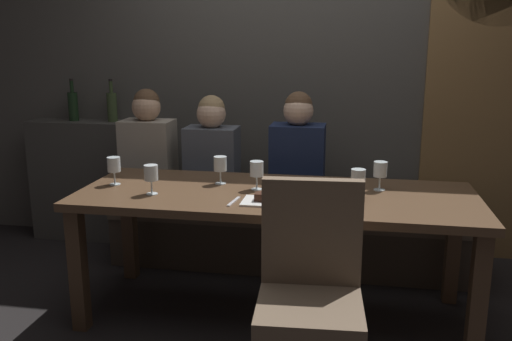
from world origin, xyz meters
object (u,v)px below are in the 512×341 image
Objects in this scene: wine_glass_end_left at (257,170)px; chair_near_side at (310,280)px; wine_bottle_pale_label at (112,106)px; wine_glass_end_right at (220,164)px; diner_redhead at (148,148)px; diner_bearded at (212,153)px; wine_glass_far_left at (114,166)px; dessert_plate at (261,200)px; wine_glass_center_front at (358,179)px; wine_bottle_dark_red at (73,105)px; dining_table at (276,207)px; diner_far_end at (298,154)px; wine_glass_far_right at (151,174)px; wine_glass_near_right at (380,170)px; banquette_bench at (289,236)px; fork_on_table at (234,201)px.

chair_near_side is at bearing -64.08° from wine_glass_end_left.
wine_bottle_pale_label is 1.67m from wine_glass_end_left.
chair_near_side reaches higher than wine_glass_end_right.
diner_bearded is at bearing -0.15° from diner_redhead.
wine_glass_end_left is 0.84m from wine_glass_far_left.
diner_bearded reaches higher than dessert_plate.
wine_glass_far_left is (-0.60, -0.13, -0.00)m from wine_glass_end_right.
chair_near_side is 0.75m from wine_glass_center_front.
wine_glass_far_left is 0.93m from dessert_plate.
wine_bottle_dark_red is 1.99× the size of wine_glass_end_right.
wine_glass_center_front is at bearing -7.55° from dining_table.
diner_far_end reaches higher than chair_near_side.
diner_redhead is 4.80× the size of wine_glass_end_left.
wine_glass_far_right is 0.58m from wine_glass_end_left.
wine_bottle_dark_red reaches higher than dessert_plate.
chair_near_side is 0.97m from wine_glass_near_right.
wine_glass_center_front is (1.11, 0.10, -0.00)m from wine_glass_far_right.
wine_glass_end_right is at bearing -33.22° from wine_bottle_dark_red.
wine_glass_near_right is at bearing 29.77° from dessert_plate.
diner_far_end is at bearing 117.90° from wine_glass_center_front.
diner_bearded is (-0.55, 0.00, 0.58)m from banquette_bench.
wine_glass_near_right is at bearing 14.61° from dining_table.
wine_glass_near_right is at bearing -21.16° from wine_bottle_dark_red.
wine_glass_end_left is at bearing -104.13° from diner_far_end.
diner_bearded reaches higher than wine_glass_end_right.
diner_far_end reaches higher than wine_glass_far_right.
diner_redhead is at bearing 179.17° from diner_far_end.
diner_bearded reaches higher than wine_glass_center_front.
fork_on_table is (-0.76, -0.37, -0.11)m from wine_glass_near_right.
chair_near_side is 1.45m from diner_far_end.
banquette_bench is at bearing 87.08° from dessert_plate.
diner_bearded is at bearing -15.86° from wine_bottle_dark_red.
dining_table is 13.41× the size of wine_glass_end_right.
fork_on_table is at bearing -165.55° from wine_glass_center_front.
diner_bearded is 4.58× the size of wine_glass_center_front.
wine_glass_near_right is (0.57, -0.55, 0.63)m from banquette_bench.
wine_glass_end_right is at bearing 159.82° from dining_table.
wine_glass_near_right is (1.12, -0.56, 0.05)m from diner_bearded.
fork_on_table is (-0.44, 0.50, 0.18)m from chair_near_side.
dining_table is 2.93× the size of diner_bearded.
wine_glass_near_right is (1.58, -0.56, 0.03)m from diner_redhead.
wine_bottle_pale_label reaches higher than diner_redhead.
wine_glass_end_right is (-0.35, 0.13, 0.20)m from dining_table.
dessert_plate is (0.30, -0.33, -0.10)m from wine_glass_end_right.
wine_bottle_pale_label reaches higher than chair_near_side.
wine_glass_far_right is 1.00× the size of wine_glass_far_left.
wine_glass_near_right is (0.31, 0.87, 0.30)m from chair_near_side.
wine_bottle_pale_label is at bearing 133.47° from chair_near_side.
dessert_plate is at bearing -163.66° from wine_glass_center_front.
wine_bottle_dark_red and wine_bottle_pale_label have the same top height.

